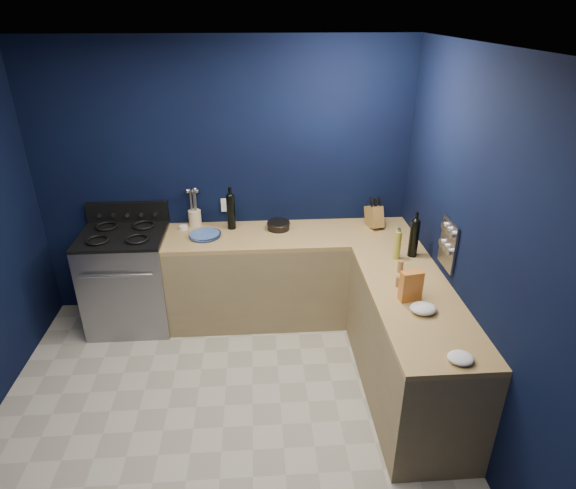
{
  "coord_description": "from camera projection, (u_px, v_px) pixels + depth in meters",
  "views": [
    {
      "loc": [
        0.3,
        -2.66,
        2.8
      ],
      "look_at": [
        0.55,
        1.0,
        1.0
      ],
      "focal_mm": 30.35,
      "sensor_mm": 36.0,
      "label": 1
    }
  ],
  "objects": [
    {
      "name": "crouton_bag",
      "position": [
        411.0,
        286.0,
        3.45
      ],
      "size": [
        0.17,
        0.1,
        0.23
      ],
      "primitive_type": "cube",
      "rotation": [
        0.0,
        0.0,
        0.17
      ],
      "color": "#B9482C",
      "rests_on": "top_right"
    },
    {
      "name": "wall_right",
      "position": [
        486.0,
        265.0,
        3.13
      ],
      "size": [
        0.02,
        3.5,
        2.6
      ],
      "primitive_type": "cube",
      "color": "black",
      "rests_on": "ground"
    },
    {
      "name": "cab_right",
      "position": [
        409.0,
        348.0,
        3.75
      ],
      "size": [
        0.63,
        1.67,
        0.86
      ],
      "primitive_type": "cube",
      "color": "olive",
      "rests_on": "floor"
    },
    {
      "name": "wine_bottle_back",
      "position": [
        231.0,
        212.0,
        4.55
      ],
      "size": [
        0.1,
        0.1,
        0.33
      ],
      "primitive_type": "cylinder",
      "rotation": [
        0.0,
        0.0,
        0.2
      ],
      "color": "black",
      "rests_on": "top_back"
    },
    {
      "name": "top_back",
      "position": [
        290.0,
        235.0,
        4.53
      ],
      "size": [
        2.3,
        0.63,
        0.04
      ],
      "primitive_type": "cube",
      "color": "brown",
      "rests_on": "cab_back"
    },
    {
      "name": "plate_stack",
      "position": [
        205.0,
        235.0,
        4.45
      ],
      "size": [
        0.34,
        0.34,
        0.03
      ],
      "primitive_type": "cylinder",
      "rotation": [
        0.0,
        0.0,
        -0.28
      ],
      "color": "#2F518D",
      "rests_on": "top_back"
    },
    {
      "name": "utensil_crock",
      "position": [
        195.0,
        218.0,
        4.66
      ],
      "size": [
        0.15,
        0.15,
        0.15
      ],
      "primitive_type": "cylinder",
      "rotation": [
        0.0,
        0.0,
        -0.25
      ],
      "color": "beige",
      "rests_on": "top_back"
    },
    {
      "name": "spice_jar_near",
      "position": [
        400.0,
        266.0,
        3.85
      ],
      "size": [
        0.05,
        0.05,
        0.1
      ],
      "primitive_type": "cylinder",
      "rotation": [
        0.0,
        0.0,
        0.12
      ],
      "color": "olive",
      "rests_on": "top_right"
    },
    {
      "name": "spice_panel",
      "position": [
        448.0,
        245.0,
        3.67
      ],
      "size": [
        0.02,
        0.28,
        0.38
      ],
      "primitive_type": "cube",
      "color": "gray",
      "rests_on": "wall_right"
    },
    {
      "name": "wall_outlet",
      "position": [
        226.0,
        205.0,
        4.68
      ],
      "size": [
        0.09,
        0.02,
        0.13
      ],
      "primitive_type": "cube",
      "color": "white",
      "rests_on": "wall_back"
    },
    {
      "name": "gas_range",
      "position": [
        129.0,
        281.0,
        4.61
      ],
      "size": [
        0.76,
        0.66,
        0.92
      ],
      "primitive_type": "cube",
      "color": "gray",
      "rests_on": "floor"
    },
    {
      "name": "cab_back",
      "position": [
        290.0,
        277.0,
        4.73
      ],
      "size": [
        2.3,
        0.63,
        0.86
      ],
      "primitive_type": "cube",
      "color": "olive",
      "rests_on": "floor"
    },
    {
      "name": "top_right",
      "position": [
        415.0,
        299.0,
        3.55
      ],
      "size": [
        0.63,
        1.67,
        0.04
      ],
      "primitive_type": "cube",
      "color": "brown",
      "rests_on": "cab_right"
    },
    {
      "name": "towel_front",
      "position": [
        423.0,
        308.0,
        3.35
      ],
      "size": [
        0.21,
        0.19,
        0.06
      ],
      "primitive_type": "ellipsoid",
      "rotation": [
        0.0,
        0.0,
        -0.18
      ],
      "color": "white",
      "rests_on": "top_right"
    },
    {
      "name": "oven_door",
      "position": [
        122.0,
        300.0,
        4.33
      ],
      "size": [
        0.59,
        0.02,
        0.42
      ],
      "primitive_type": "cube",
      "color": "black",
      "rests_on": "gas_range"
    },
    {
      "name": "wall_back",
      "position": [
        225.0,
        182.0,
        4.6
      ],
      "size": [
        3.5,
        0.02,
        2.6
      ],
      "primitive_type": "cube",
      "color": "black",
      "rests_on": "ground"
    },
    {
      "name": "ceiling",
      "position": [
        193.0,
        48.0,
        2.44
      ],
      "size": [
        3.5,
        3.5,
        0.02
      ],
      "primitive_type": "cube",
      "color": "silver",
      "rests_on": "ground"
    },
    {
      "name": "backguard",
      "position": [
        128.0,
        212.0,
        4.62
      ],
      "size": [
        0.76,
        0.06,
        0.2
      ],
      "primitive_type": "cube",
      "color": "black",
      "rests_on": "gas_range"
    },
    {
      "name": "knife_block",
      "position": [
        374.0,
        217.0,
        4.62
      ],
      "size": [
        0.17,
        0.26,
        0.25
      ],
      "primitive_type": "cube",
      "rotation": [
        -0.31,
        0.0,
        0.25
      ],
      "color": "brown",
      "rests_on": "top_back"
    },
    {
      "name": "wine_bottle_right",
      "position": [
        414.0,
        239.0,
        4.05
      ],
      "size": [
        0.1,
        0.1,
        0.32
      ],
      "primitive_type": "cylinder",
      "rotation": [
        0.0,
        0.0,
        0.32
      ],
      "color": "black",
      "rests_on": "top_right"
    },
    {
      "name": "spice_jar_far",
      "position": [
        398.0,
        282.0,
        3.65
      ],
      "size": [
        0.05,
        0.05,
        0.08
      ],
      "primitive_type": "cylinder",
      "rotation": [
        0.0,
        0.0,
        0.14
      ],
      "color": "olive",
      "rests_on": "top_right"
    },
    {
      "name": "towel_end",
      "position": [
        461.0,
        358.0,
        2.89
      ],
      "size": [
        0.16,
        0.15,
        0.05
      ],
      "primitive_type": "ellipsoid",
      "rotation": [
        0.0,
        0.0,
        0.02
      ],
      "color": "white",
      "rests_on": "top_right"
    },
    {
      "name": "lemon_basket",
      "position": [
        279.0,
        225.0,
        4.59
      ],
      "size": [
        0.27,
        0.27,
        0.08
      ],
      "primitive_type": "cylinder",
      "rotation": [
        0.0,
        0.0,
        0.34
      ],
      "color": "black",
      "rests_on": "top_back"
    },
    {
      "name": "oil_bottle",
      "position": [
        397.0,
        245.0,
        4.02
      ],
      "size": [
        0.06,
        0.06,
        0.24
      ],
      "primitive_type": "cylinder",
      "rotation": [
        0.0,
        0.0,
        0.06
      ],
      "color": "#A5A834",
      "rests_on": "top_right"
    },
    {
      "name": "cooktop",
      "position": [
        122.0,
        235.0,
        4.4
      ],
      "size": [
        0.76,
        0.66,
        0.03
      ],
      "primitive_type": "cube",
      "color": "black",
      "rests_on": "gas_range"
    },
    {
      "name": "ramekin",
      "position": [
        184.0,
        227.0,
        4.61
      ],
      "size": [
        0.1,
        0.1,
        0.03
      ],
      "primitive_type": "cylinder",
      "rotation": [
        0.0,
        0.0,
        0.37
      ],
      "color": "white",
      "rests_on": "top_back"
    },
    {
      "name": "floor",
      "position": [
        223.0,
        428.0,
        3.6
      ],
      "size": [
        3.5,
        3.5,
        0.02
      ],
      "primitive_type": "cube",
      "color": "#ABA595",
      "rests_on": "ground"
    }
  ]
}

